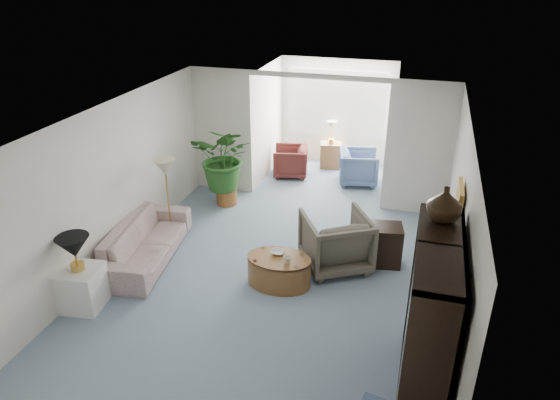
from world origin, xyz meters
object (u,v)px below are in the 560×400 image
(coffee_table, at_px, (279,271))
(coffee_bowl, at_px, (278,252))
(table_lamp, at_px, (74,247))
(coffee_cup, at_px, (287,260))
(plant_pot, at_px, (227,196))
(sunroom_table, at_px, (331,155))
(end_table, at_px, (82,288))
(sofa, at_px, (145,241))
(side_table_dark, at_px, (383,245))
(sunroom_chair_blue, at_px, (359,167))
(framed_picture, at_px, (460,204))
(sunroom_chair_maroon, at_px, (290,161))
(wingback_chair, at_px, (336,241))
(floor_lamp, at_px, (165,168))
(cabinet_urn, at_px, (445,204))
(entertainment_cabinet, at_px, (429,324))

(coffee_table, height_order, coffee_bowl, coffee_bowl)
(table_lamp, height_order, coffee_cup, table_lamp)
(plant_pot, distance_m, sunroom_table, 2.93)
(end_table, bearing_deg, table_lamp, 0.00)
(table_lamp, height_order, coffee_table, table_lamp)
(sofa, distance_m, plant_pot, 2.29)
(coffee_cup, distance_m, plant_pot, 3.09)
(coffee_cup, xyz_separation_m, side_table_dark, (1.25, 1.11, -0.17))
(coffee_bowl, bearing_deg, sunroom_chair_blue, 81.16)
(plant_pot, height_order, sunroom_table, sunroom_table)
(coffee_bowl, height_order, coffee_cup, coffee_cup)
(framed_picture, bearing_deg, side_table_dark, 128.39)
(sunroom_table, bearing_deg, sunroom_chair_maroon, -135.00)
(framed_picture, xyz_separation_m, wingback_chair, (-1.61, 0.85, -1.26))
(end_table, relative_size, table_lamp, 1.35)
(end_table, distance_m, floor_lamp, 2.38)
(sunroom_chair_maroon, bearing_deg, cabinet_urn, 18.85)
(table_lamp, relative_size, cabinet_urn, 1.18)
(cabinet_urn, distance_m, sunroom_table, 6.55)
(floor_lamp, relative_size, cabinet_urn, 0.96)
(sunroom_table, bearing_deg, coffee_cup, -86.06)
(coffee_bowl, bearing_deg, floor_lamp, 159.63)
(floor_lamp, bearing_deg, sofa, -90.52)
(wingback_chair, height_order, side_table_dark, wingback_chair)
(coffee_bowl, relative_size, sunroom_table, 0.34)
(table_lamp, distance_m, coffee_table, 2.84)
(coffee_table, height_order, sunroom_chair_maroon, sunroom_chair_maroon)
(coffee_table, relative_size, coffee_cup, 8.75)
(side_table_dark, bearing_deg, entertainment_cabinet, -75.22)
(entertainment_cabinet, height_order, plant_pot, entertainment_cabinet)
(sunroom_table, bearing_deg, table_lamp, -110.39)
(entertainment_cabinet, bearing_deg, end_table, 176.07)
(floor_lamp, height_order, coffee_table, floor_lamp)
(framed_picture, relative_size, sunroom_chair_maroon, 0.68)
(entertainment_cabinet, relative_size, sunroom_table, 3.32)
(entertainment_cabinet, height_order, sunroom_chair_blue, entertainment_cabinet)
(coffee_bowl, relative_size, side_table_dark, 0.30)
(sofa, relative_size, coffee_table, 2.24)
(coffee_cup, bearing_deg, table_lamp, -155.77)
(plant_pot, xyz_separation_m, sunroom_table, (1.56, 2.48, 0.13))
(sofa, xyz_separation_m, coffee_bowl, (2.19, 0.01, 0.16))
(sunroom_chair_blue, bearing_deg, sunroom_table, 33.31)
(sofa, bearing_deg, table_lamp, 163.61)
(coffee_table, distance_m, plant_pot, 2.90)
(table_lamp, xyz_separation_m, floor_lamp, (0.21, 2.17, 0.31))
(sofa, height_order, plant_pot, sofa)
(coffee_bowl, bearing_deg, entertainment_cabinet, -38.16)
(entertainment_cabinet, bearing_deg, sofa, 158.97)
(end_table, height_order, sunroom_chair_maroon, sunroom_chair_maroon)
(table_lamp, distance_m, sunroom_table, 6.49)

